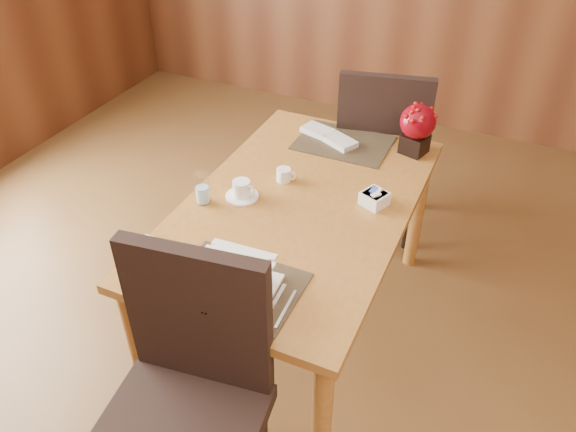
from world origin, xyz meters
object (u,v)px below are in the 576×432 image
at_px(berry_decor, 417,126).
at_px(bread_plate, 151,253).
at_px(coffee_cup, 242,190).
at_px(near_chair, 187,390).
at_px(dining_table, 299,221).
at_px(far_chair, 381,146).
at_px(water_glass, 202,188).
at_px(creamer_jug, 284,175).
at_px(soup_setting, 230,282).
at_px(sugar_caddy, 374,199).

xyz_separation_m(berry_decor, bread_plate, (-0.70, -1.14, -0.13)).
height_order(coffee_cup, near_chair, near_chair).
distance_m(dining_table, far_chair, 0.88).
bearing_deg(water_glass, creamer_jug, 50.61).
xyz_separation_m(soup_setting, creamer_jug, (-0.13, 0.72, -0.03)).
bearing_deg(sugar_caddy, water_glass, -156.90).
bearing_deg(bread_plate, sugar_caddy, 44.59).
distance_m(coffee_cup, bread_plate, 0.49).
bearing_deg(far_chair, dining_table, 70.59).
bearing_deg(creamer_jug, water_glass, -134.85).
bearing_deg(coffee_cup, near_chair, -73.99).
height_order(soup_setting, bread_plate, soup_setting).
height_order(dining_table, sugar_caddy, sugar_caddy).
bearing_deg(creamer_jug, dining_table, -49.83).
bearing_deg(creamer_jug, far_chair, 66.46).
distance_m(sugar_caddy, bread_plate, 0.93).
height_order(sugar_caddy, berry_decor, berry_decor).
xyz_separation_m(creamer_jug, near_chair, (0.13, -1.03, -0.17)).
bearing_deg(soup_setting, bread_plate, 168.06).
bearing_deg(sugar_caddy, dining_table, -157.88).
xyz_separation_m(dining_table, sugar_caddy, (0.29, 0.12, 0.13)).
relative_size(bread_plate, near_chair, 0.15).
distance_m(sugar_caddy, berry_decor, 0.50).
bearing_deg(berry_decor, near_chair, -102.33).
distance_m(bread_plate, near_chair, 0.55).
bearing_deg(dining_table, coffee_cup, -165.00).
relative_size(water_glass, bread_plate, 0.85).
bearing_deg(berry_decor, soup_setting, -105.48).
height_order(soup_setting, berry_decor, berry_decor).
bearing_deg(creamer_jug, sugar_caddy, -6.69).
bearing_deg(water_glass, bread_plate, -90.24).
distance_m(soup_setting, near_chair, 0.37).
relative_size(soup_setting, creamer_jug, 3.60).
relative_size(coffee_cup, creamer_jug, 1.73).
relative_size(dining_table, far_chair, 1.43).
xyz_separation_m(soup_setting, bread_plate, (-0.37, 0.06, -0.05)).
bearing_deg(sugar_caddy, near_chair, -105.64).
relative_size(water_glass, far_chair, 0.13).
xyz_separation_m(bread_plate, near_chair, (0.37, -0.37, -0.14)).
bearing_deg(coffee_cup, far_chair, 69.45).
relative_size(berry_decor, bread_plate, 1.48).
distance_m(dining_table, sugar_caddy, 0.34).
bearing_deg(berry_decor, sugar_caddy, -95.14).
bearing_deg(far_chair, coffee_cup, 57.42).
height_order(coffee_cup, far_chair, far_chair).
height_order(dining_table, berry_decor, berry_decor).
height_order(creamer_jug, bread_plate, creamer_jug).
bearing_deg(bread_plate, near_chair, -44.91).
distance_m(coffee_cup, far_chair, 1.02).
bearing_deg(creamer_jug, berry_decor, 40.44).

